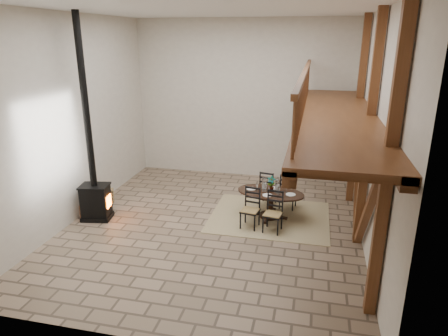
% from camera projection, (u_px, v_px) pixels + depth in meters
% --- Properties ---
extents(ground, '(8.00, 8.00, 0.00)m').
position_uv_depth(ground, '(213.00, 226.00, 9.81)').
color(ground, '#8F765F').
rests_on(ground, ground).
extents(room_shell, '(7.02, 8.02, 5.01)m').
position_uv_depth(room_shell, '(265.00, 106.00, 8.62)').
color(room_shell, beige).
rests_on(room_shell, ground).
extents(rug, '(3.00, 2.50, 0.02)m').
position_uv_depth(rug, '(270.00, 217.00, 10.30)').
color(rug, tan).
rests_on(rug, ground).
extents(dining_table, '(1.86, 2.04, 1.10)m').
position_uv_depth(dining_table, '(270.00, 202.00, 10.18)').
color(dining_table, black).
rests_on(dining_table, ground).
extents(wood_stove, '(0.79, 0.66, 5.00)m').
position_uv_depth(wood_stove, '(93.00, 178.00, 9.88)').
color(wood_stove, black).
rests_on(wood_stove, ground).
extents(log_basket, '(0.54, 0.54, 0.45)m').
position_uv_depth(log_basket, '(91.00, 211.00, 10.21)').
color(log_basket, brown).
rests_on(log_basket, ground).
extents(log_stack, '(0.35, 0.31, 0.41)m').
position_uv_depth(log_stack, '(108.00, 196.00, 11.16)').
color(log_stack, tan).
rests_on(log_stack, ground).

